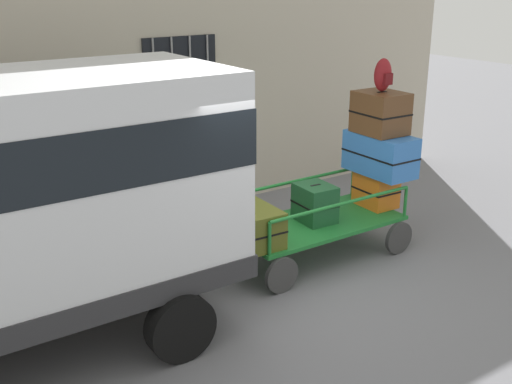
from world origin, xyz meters
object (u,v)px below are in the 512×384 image
Objects in this scene: suitcase_center_bottom at (376,189)px; suitcase_center_middle at (380,154)px; suitcase_midleft_bottom at (315,203)px; backpack at (383,75)px; suitcase_center_top at (380,113)px; luggage_cart at (315,228)px; suitcase_left_bottom at (248,223)px.

suitcase_center_middle reaches higher than suitcase_center_bottom.
backpack reaches higher than suitcase_midleft_bottom.
suitcase_center_middle is 0.57m from suitcase_center_top.
suitcase_center_middle is 1.48× the size of suitcase_center_top.
suitcase_center_middle reaches higher than luggage_cart.
backpack is at bearing 0.73° from suitcase_left_bottom.
backpack is (1.10, -0.01, 1.59)m from suitcase_midleft_bottom.
suitcase_center_bottom is (2.18, 0.01, 0.01)m from suitcase_left_bottom.
backpack is (1.10, 0.02, 1.93)m from luggage_cart.
luggage_cart is at bearing -179.98° from suitcase_center_bottom.
suitcase_midleft_bottom is 1.54m from suitcase_center_top.
suitcase_center_top is at bearing -146.55° from backpack.
backpack reaches higher than suitcase_center_bottom.
backpack is (0.01, 0.01, 0.51)m from suitcase_center_top.
suitcase_center_top reaches higher than suitcase_center_middle.
suitcase_midleft_bottom is at bearing 2.05° from suitcase_left_bottom.
suitcase_midleft_bottom is at bearing 179.43° from backpack.
suitcase_center_top is at bearing 90.00° from suitcase_center_middle.
backpack is at bearing 0.86° from luggage_cart.
suitcase_midleft_bottom is 1.09m from suitcase_center_bottom.
luggage_cart is 3.56× the size of suitcase_center_top.
suitcase_center_bottom reaches higher than luggage_cart.
luggage_cart is 1.14m from suitcase_center_bottom.
suitcase_midleft_bottom is at bearing 179.09° from suitcase_center_top.
suitcase_center_top is at bearing 0.53° from luggage_cart.
suitcase_center_bottom reaches higher than suitcase_left_bottom.
suitcase_center_middle is at bearing -90.00° from suitcase_center_top.
suitcase_center_top reaches higher than suitcase_left_bottom.
suitcase_midleft_bottom is (1.09, 0.04, 0.02)m from suitcase_left_bottom.
suitcase_center_top is 0.51m from backpack.
suitcase_midleft_bottom is at bearing 90.00° from luggage_cart.
suitcase_left_bottom is 2.30× the size of backpack.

